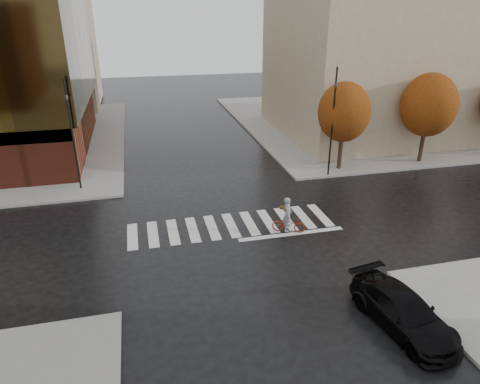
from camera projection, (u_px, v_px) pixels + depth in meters
The scene contains 13 objects.
ground at pixel (233, 229), 23.99m from camera, with size 120.00×120.00×0.00m, color black.
sidewalk_ne at pixel (376, 119), 47.26m from camera, with size 30.00×30.00×0.15m, color gray.
crosswalk at pixel (231, 225), 24.44m from camera, with size 12.00×3.00×0.01m, color silver.
building_ne_tan at pixel (371, 35), 39.22m from camera, with size 16.00×16.00×18.00m, color tan.
building_nw_far at pixel (27, 20), 49.46m from camera, with size 14.00×12.00×20.00m, color tan.
tree_ne_a at pixel (344, 112), 31.00m from camera, with size 3.80×3.80×6.50m.
tree_ne_b at pixel (429, 105), 32.46m from camera, with size 4.20×4.20×6.89m.
sedan at pixel (403, 311), 16.44m from camera, with size 1.99×4.90×1.42m, color black.
cyclist at pixel (288, 220), 23.45m from camera, with size 1.93×1.29×2.08m.
traffic_light_nw at pixel (71, 128), 27.43m from camera, with size 0.22×0.20×7.31m.
traffic_light_ne at pixel (333, 115), 29.67m from camera, with size 0.16×0.20×7.69m.
fire_hydrant at pixel (78, 177), 29.99m from camera, with size 0.24×0.24×0.67m.
manhole at pixel (284, 208), 26.59m from camera, with size 0.66×0.66×0.01m, color #503B1C.
Camera 1 is at (-4.65, -20.67, 11.46)m, focal length 32.00 mm.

